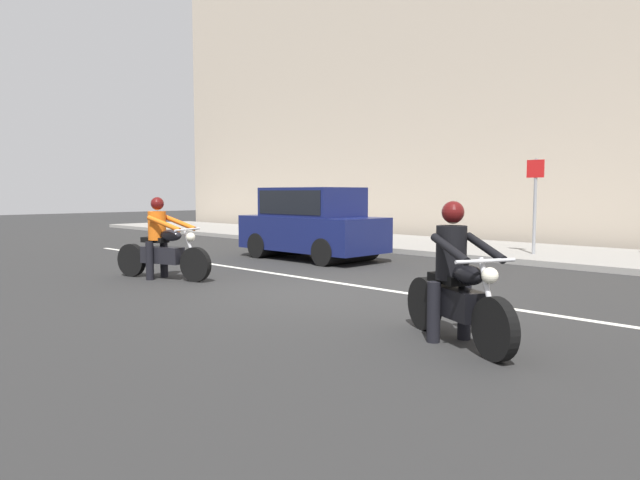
{
  "coord_description": "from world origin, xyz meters",
  "views": [
    {
      "loc": [
        6.83,
        -6.89,
        1.68
      ],
      "look_at": [
        0.5,
        -0.47,
        0.93
      ],
      "focal_mm": 32.41,
      "sensor_mm": 36.0,
      "label": 1
    }
  ],
  "objects_px": {
    "motorcycle_with_rider_orange_stripe": "(162,246)",
    "street_sign_post": "(535,196)",
    "parked_hatchback_navy": "(312,222)",
    "motorcycle_with_rider_black_leather": "(456,286)"
  },
  "relations": [
    {
      "from": "street_sign_post",
      "to": "parked_hatchback_navy",
      "type": "bearing_deg",
      "value": -135.97
    },
    {
      "from": "motorcycle_with_rider_orange_stripe",
      "to": "parked_hatchback_navy",
      "type": "distance_m",
      "value": 4.4
    },
    {
      "from": "street_sign_post",
      "to": "motorcycle_with_rider_orange_stripe",
      "type": "bearing_deg",
      "value": -114.13
    },
    {
      "from": "motorcycle_with_rider_black_leather",
      "to": "street_sign_post",
      "type": "bearing_deg",
      "value": 109.1
    },
    {
      "from": "motorcycle_with_rider_black_leather",
      "to": "motorcycle_with_rider_orange_stripe",
      "type": "relative_size",
      "value": 0.87
    },
    {
      "from": "parked_hatchback_navy",
      "to": "street_sign_post",
      "type": "relative_size",
      "value": 1.59
    },
    {
      "from": "parked_hatchback_navy",
      "to": "street_sign_post",
      "type": "height_order",
      "value": "street_sign_post"
    },
    {
      "from": "motorcycle_with_rider_orange_stripe",
      "to": "street_sign_post",
      "type": "bearing_deg",
      "value": 65.87
    },
    {
      "from": "motorcycle_with_rider_orange_stripe",
      "to": "parked_hatchback_navy",
      "type": "xyz_separation_m",
      "value": [
        -0.3,
        4.38,
        0.28
      ]
    },
    {
      "from": "motorcycle_with_rider_orange_stripe",
      "to": "street_sign_post",
      "type": "xyz_separation_m",
      "value": [
        3.7,
        8.25,
        0.94
      ]
    }
  ]
}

